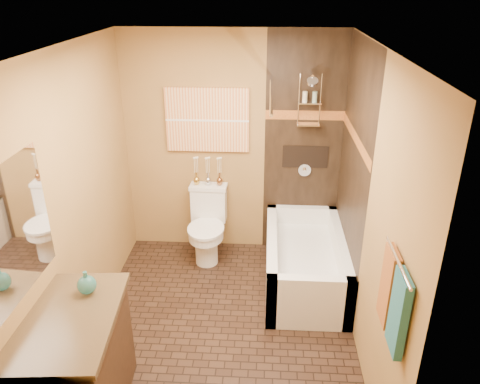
# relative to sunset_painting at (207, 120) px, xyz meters

# --- Properties ---
(floor) EXTENTS (3.00, 3.00, 0.00)m
(floor) POSITION_rel_sunset_painting_xyz_m (0.27, -1.48, -1.55)
(floor) COLOR black
(floor) RESTS_ON ground
(wall_left) EXTENTS (0.02, 3.00, 2.50)m
(wall_left) POSITION_rel_sunset_painting_xyz_m (-0.93, -1.48, -0.30)
(wall_left) COLOR #A57540
(wall_left) RESTS_ON floor
(wall_right) EXTENTS (0.02, 3.00, 2.50)m
(wall_right) POSITION_rel_sunset_painting_xyz_m (1.47, -1.48, -0.30)
(wall_right) COLOR #A57540
(wall_right) RESTS_ON floor
(wall_back) EXTENTS (2.40, 0.02, 2.50)m
(wall_back) POSITION_rel_sunset_painting_xyz_m (0.27, 0.02, -0.30)
(wall_back) COLOR #A57540
(wall_back) RESTS_ON floor
(wall_front) EXTENTS (2.40, 0.02, 2.50)m
(wall_front) POSITION_rel_sunset_painting_xyz_m (0.27, -2.98, -0.30)
(wall_front) COLOR #A57540
(wall_front) RESTS_ON floor
(ceiling) EXTENTS (3.00, 3.00, 0.00)m
(ceiling) POSITION_rel_sunset_painting_xyz_m (0.27, -1.48, 0.95)
(ceiling) COLOR silver
(ceiling) RESTS_ON wall_back
(alcove_tile_back) EXTENTS (0.85, 0.01, 2.50)m
(alcove_tile_back) POSITION_rel_sunset_painting_xyz_m (1.05, 0.01, -0.30)
(alcove_tile_back) COLOR black
(alcove_tile_back) RESTS_ON wall_back
(alcove_tile_right) EXTENTS (0.01, 1.50, 2.50)m
(alcove_tile_right) POSITION_rel_sunset_painting_xyz_m (1.46, -0.73, -0.30)
(alcove_tile_right) COLOR black
(alcove_tile_right) RESTS_ON wall_right
(mosaic_band_back) EXTENTS (0.85, 0.01, 0.10)m
(mosaic_band_back) POSITION_rel_sunset_painting_xyz_m (1.05, 0.00, 0.07)
(mosaic_band_back) COLOR brown
(mosaic_band_back) RESTS_ON alcove_tile_back
(mosaic_band_right) EXTENTS (0.01, 1.50, 0.10)m
(mosaic_band_right) POSITION_rel_sunset_painting_xyz_m (1.45, -0.73, 0.07)
(mosaic_band_right) COLOR brown
(mosaic_band_right) RESTS_ON alcove_tile_right
(alcove_niche) EXTENTS (0.50, 0.01, 0.25)m
(alcove_niche) POSITION_rel_sunset_painting_xyz_m (1.07, 0.01, -0.40)
(alcove_niche) COLOR black
(alcove_niche) RESTS_ON alcove_tile_back
(shower_fixtures) EXTENTS (0.24, 0.33, 1.16)m
(shower_fixtures) POSITION_rel_sunset_painting_xyz_m (1.07, -0.10, 0.12)
(shower_fixtures) COLOR silver
(shower_fixtures) RESTS_ON floor
(curtain_rod) EXTENTS (0.03, 1.55, 0.03)m
(curtain_rod) POSITION_rel_sunset_painting_xyz_m (0.67, -0.73, 0.47)
(curtain_rod) COLOR silver
(curtain_rod) RESTS_ON wall_back
(towel_bar) EXTENTS (0.02, 0.55, 0.02)m
(towel_bar) POSITION_rel_sunset_painting_xyz_m (1.42, -2.53, -0.10)
(towel_bar) COLOR silver
(towel_bar) RESTS_ON wall_right
(towel_teal) EXTENTS (0.05, 0.22, 0.52)m
(towel_teal) POSITION_rel_sunset_painting_xyz_m (1.43, -2.66, -0.37)
(towel_teal) COLOR #1D5363
(towel_teal) RESTS_ON towel_bar
(towel_rust) EXTENTS (0.05, 0.22, 0.52)m
(towel_rust) POSITION_rel_sunset_painting_xyz_m (1.43, -2.40, -0.37)
(towel_rust) COLOR brown
(towel_rust) RESTS_ON towel_bar
(sunset_painting) EXTENTS (0.90, 0.04, 0.70)m
(sunset_painting) POSITION_rel_sunset_painting_xyz_m (0.00, 0.00, 0.00)
(sunset_painting) COLOR orange
(sunset_painting) RESTS_ON wall_back
(vanity_mirror) EXTENTS (0.01, 1.00, 0.90)m
(vanity_mirror) POSITION_rel_sunset_painting_xyz_m (-0.91, -2.48, -0.05)
(vanity_mirror) COLOR white
(vanity_mirror) RESTS_ON wall_left
(bathtub) EXTENTS (0.80, 1.50, 0.55)m
(bathtub) POSITION_rel_sunset_painting_xyz_m (1.07, -0.73, -1.33)
(bathtub) COLOR white
(bathtub) RESTS_ON floor
(toilet) EXTENTS (0.42, 0.62, 0.82)m
(toilet) POSITION_rel_sunset_painting_xyz_m (0.00, -0.27, -1.13)
(toilet) COLOR white
(toilet) RESTS_ON floor
(vanity) EXTENTS (0.70, 1.07, 0.90)m
(vanity) POSITION_rel_sunset_painting_xyz_m (-0.65, -2.48, -1.10)
(vanity) COLOR black
(vanity) RESTS_ON floor
(teal_bottle) EXTENTS (0.17, 0.17, 0.22)m
(teal_bottle) POSITION_rel_sunset_painting_xyz_m (-0.60, -2.21, -0.56)
(teal_bottle) COLOR #25706B
(teal_bottle) RESTS_ON vanity
(bud_vases) EXTENTS (0.33, 0.07, 0.32)m
(bud_vases) POSITION_rel_sunset_painting_xyz_m (0.00, -0.08, -0.55)
(bud_vases) COLOR gold
(bud_vases) RESTS_ON toilet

